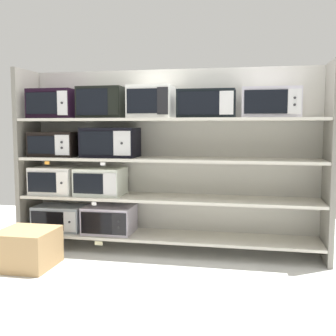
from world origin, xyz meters
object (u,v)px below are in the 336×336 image
object	(u,v)px
microwave_1	(109,219)
microwave_10	(271,103)
microwave_2	(56,180)
microwave_0	(60,218)
microwave_8	(151,102)
microwave_9	(207,104)
microwave_4	(56,144)
microwave_5	(110,142)
shipping_carton	(27,248)
microwave_6	(55,104)
microwave_3	(101,181)
microwave_7	(103,103)

from	to	relation	value
microwave_1	microwave_10	bearing A→B (deg)	0.00
microwave_2	microwave_10	xyz separation A→B (m)	(2.30, -0.00, 0.82)
microwave_0	microwave_8	size ratio (longest dim) A/B	1.23
microwave_8	microwave_9	world-z (taller)	microwave_8
microwave_4	microwave_5	distance (m)	0.63
microwave_2	microwave_5	size ratio (longest dim) A/B	0.83
microwave_1	microwave_9	size ratio (longest dim) A/B	0.91
microwave_5	shipping_carton	bearing A→B (deg)	-128.90
microwave_8	microwave_9	xyz separation A→B (m)	(0.58, -0.00, -0.03)
microwave_1	shipping_carton	distance (m)	0.93
microwave_6	microwave_2	bearing A→B (deg)	179.78
microwave_2	shipping_carton	size ratio (longest dim) A/B	0.95
microwave_6	microwave_1	bearing A→B (deg)	-0.03
microwave_5	microwave_8	xyz separation A→B (m)	(0.45, 0.00, 0.42)
microwave_6	microwave_8	distance (m)	1.08
microwave_9	microwave_3	bearing A→B (deg)	179.98
microwave_2	microwave_9	xyz separation A→B (m)	(1.67, -0.00, 0.82)
microwave_5	shipping_carton	distance (m)	1.36
microwave_0	microwave_10	distance (m)	2.59
microwave_9	microwave_10	xyz separation A→B (m)	(0.63, 0.00, 0.00)
microwave_0	microwave_1	size ratio (longest dim) A/B	1.05
microwave_4	microwave_8	xyz separation A→B (m)	(1.08, -0.00, 0.45)
microwave_1	microwave_8	distance (m)	1.35
microwave_10	microwave_4	bearing A→B (deg)	179.99
microwave_4	microwave_2	bearing A→B (deg)	-179.97
microwave_0	microwave_9	size ratio (longest dim) A/B	0.96
microwave_0	microwave_5	distance (m)	1.04
microwave_7	microwave_8	size ratio (longest dim) A/B	1.07
microwave_9	shipping_carton	bearing A→B (deg)	-155.72
microwave_4	microwave_0	bearing A→B (deg)	-0.34
microwave_8	shipping_carton	world-z (taller)	microwave_8
shipping_carton	microwave_9	bearing A→B (deg)	24.28
microwave_0	microwave_1	world-z (taller)	microwave_1
microwave_2	microwave_10	world-z (taller)	microwave_10
microwave_3	microwave_4	size ratio (longest dim) A/B	0.99
microwave_2	microwave_7	size ratio (longest dim) A/B	1.00
microwave_3	microwave_6	size ratio (longest dim) A/B	1.01
microwave_9	microwave_7	bearing A→B (deg)	-180.00
microwave_5	microwave_8	distance (m)	0.62
microwave_1	microwave_10	xyz separation A→B (m)	(1.69, 0.00, 1.24)
microwave_1	microwave_8	world-z (taller)	microwave_8
microwave_0	microwave_9	world-z (taller)	microwave_9
microwave_10	shipping_carton	world-z (taller)	microwave_10
microwave_8	microwave_10	bearing A→B (deg)	-0.01
microwave_1	microwave_6	size ratio (longest dim) A/B	1.06
microwave_2	microwave_6	bearing A→B (deg)	-0.22
microwave_4	microwave_7	xyz separation A→B (m)	(0.55, -0.00, 0.44)
microwave_6	microwave_7	world-z (taller)	microwave_7
microwave_5	microwave_9	bearing A→B (deg)	-0.01
microwave_1	microwave_3	bearing A→B (deg)	179.81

